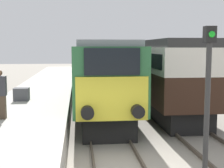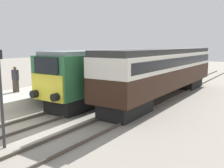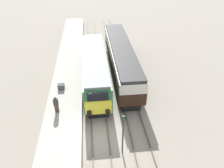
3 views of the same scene
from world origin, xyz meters
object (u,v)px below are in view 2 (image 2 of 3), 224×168
Objects in this scene: person_on_platform at (15,79)px; luggage_crate at (58,81)px; locomotive at (114,71)px; passenger_carriage at (165,68)px; signal_post at (1,91)px.

luggage_crate is at bearing 89.24° from person_on_platform.
locomotive reaches higher than luggage_crate.
locomotive is 0.86× the size of passenger_carriage.
passenger_carriage is at bearing 31.75° from luggage_crate.
signal_post reaches higher than passenger_carriage.
person_on_platform is at bearing -90.76° from luggage_crate.
person_on_platform is (-7.26, -8.31, -0.46)m from passenger_carriage.
passenger_carriage reaches higher than person_on_platform.
locomotive reaches higher than person_on_platform.
luggage_crate is at bearing 123.21° from signal_post.
signal_post is (1.70, -10.73, 0.24)m from locomotive.
signal_post is 10.12m from luggage_crate.
signal_post is at bearing -56.79° from luggage_crate.
locomotive is at bearing -147.60° from passenger_carriage.
locomotive is 10.86m from signal_post.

